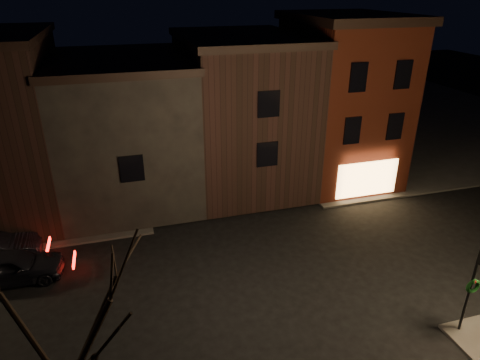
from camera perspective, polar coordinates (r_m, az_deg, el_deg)
name	(u,v)px	position (r m, az deg, el deg)	size (l,w,h in m)	color
ground	(274,273)	(20.35, 4.52, -12.28)	(120.00, 120.00, 0.00)	black
sidewalk_far_right	(394,119)	(45.36, 19.81, 7.69)	(30.00, 30.00, 0.12)	#2D2B28
corner_building	(341,99)	(29.12, 13.38, 10.50)	(6.50, 8.50, 10.50)	#511B0E
row_building_a	(241,111)	(27.70, 0.20, 9.24)	(7.30, 10.30, 9.40)	black
row_building_b	(126,128)	(26.82, -14.95, 6.76)	(7.80, 10.30, 8.40)	black
traffic_signal	(477,273)	(17.76, 29.06, -10.83)	(0.58, 0.38, 4.05)	black
bare_tree_left	(51,322)	(10.77, -23.92, -16.87)	(5.60, 5.60, 7.50)	black
parked_car_a	(11,267)	(21.94, -28.23, -10.14)	(1.78, 4.42, 1.51)	black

